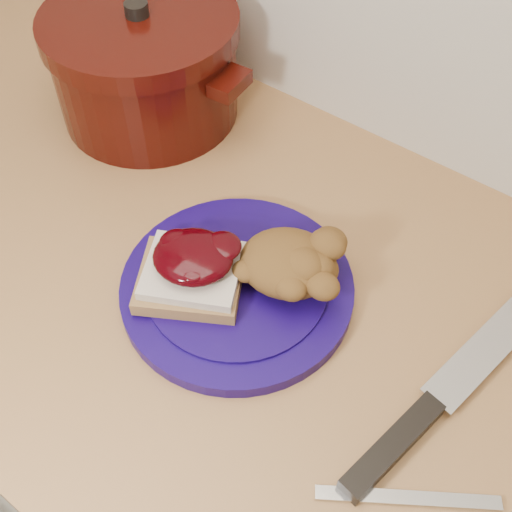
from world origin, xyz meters
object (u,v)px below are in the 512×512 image
Objects in this scene: plate at (237,288)px; dutch_oven at (145,65)px; chef_knife at (423,414)px; pepper_grinder at (122,39)px; butter_knife at (408,498)px.

dutch_oven is (-0.28, 0.17, 0.06)m from plate.
chef_knife reaches higher than plate.
dutch_oven reaches higher than pepper_grinder.
plate is at bearing -29.69° from pepper_grinder.
butter_knife is at bearing -25.53° from dutch_oven.
chef_knife is at bearing -2.68° from plate.
chef_knife reaches higher than butter_knife.
dutch_oven is at bearing 148.74° from plate.
plate reaches higher than butter_knife.
butter_knife is (0.03, -0.07, -0.01)m from chef_knife.
pepper_grinder is at bearing 121.15° from butter_knife.
chef_knife is at bearing -19.67° from dutch_oven.
plate is 0.33m from dutch_oven.
dutch_oven is (-0.50, 0.18, 0.06)m from chef_knife.
pepper_grinder is at bearing 156.58° from dutch_oven.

